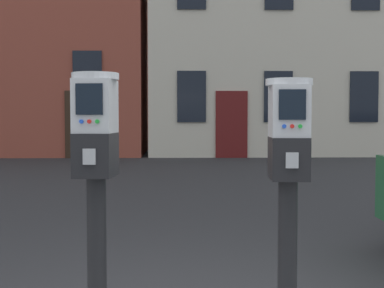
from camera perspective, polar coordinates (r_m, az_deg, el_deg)
The scene contains 2 objects.
parking_meter_near_kerb at distance 2.48m, azimuth -10.30°, elevation -2.07°, with size 0.23×0.26×1.33m.
parking_meter_twin_adjacent at distance 2.51m, azimuth 10.32°, elevation -2.41°, with size 0.23×0.26×1.31m.
Camera 1 is at (-0.23, -2.74, 1.27)m, focal length 49.54 mm.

